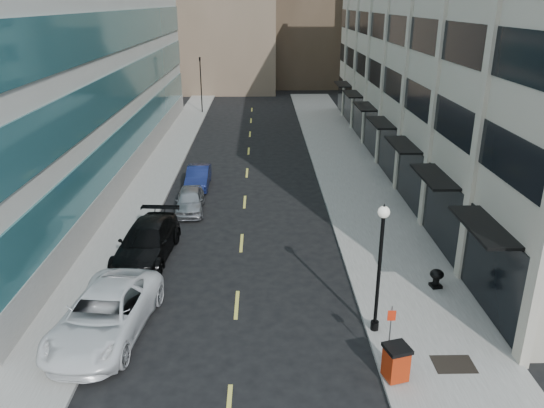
{
  "coord_description": "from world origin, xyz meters",
  "views": [
    {
      "loc": [
        1.07,
        -11.01,
        11.79
      ],
      "look_at": [
        1.54,
        11.93,
        2.96
      ],
      "focal_mm": 35.0,
      "sensor_mm": 36.0,
      "label": 1
    }
  ],
  "objects_px": {
    "traffic_signal": "(200,61)",
    "car_blue_sedan": "(198,177)",
    "car_white_van": "(105,315)",
    "sign_post": "(390,328)",
    "trash_bin": "(396,361)",
    "lamppost": "(380,258)",
    "car_black_pickup": "(147,242)",
    "car_silver_sedan": "(190,200)",
    "urn_planter": "(437,277)"
  },
  "relations": [
    {
      "from": "traffic_signal",
      "to": "car_silver_sedan",
      "type": "xyz_separation_m",
      "value": [
        2.3,
        -29.47,
        -5.03
      ]
    },
    {
      "from": "car_blue_sedan",
      "to": "car_white_van",
      "type": "bearing_deg",
      "value": -95.98
    },
    {
      "from": "car_white_van",
      "to": "urn_planter",
      "type": "bearing_deg",
      "value": 19.55
    },
    {
      "from": "traffic_signal",
      "to": "trash_bin",
      "type": "height_order",
      "value": "traffic_signal"
    },
    {
      "from": "lamppost",
      "to": "sign_post",
      "type": "height_order",
      "value": "lamppost"
    },
    {
      "from": "trash_bin",
      "to": "lamppost",
      "type": "distance_m",
      "value": 3.64
    },
    {
      "from": "car_black_pickup",
      "to": "trash_bin",
      "type": "relative_size",
      "value": 4.68
    },
    {
      "from": "car_black_pickup",
      "to": "car_blue_sedan",
      "type": "xyz_separation_m",
      "value": [
        1.32,
        10.56,
        -0.16
      ]
    },
    {
      "from": "trash_bin",
      "to": "urn_planter",
      "type": "height_order",
      "value": "trash_bin"
    },
    {
      "from": "car_silver_sedan",
      "to": "urn_planter",
      "type": "xyz_separation_m",
      "value": [
        11.8,
        -9.49,
        -0.03
      ]
    },
    {
      "from": "car_white_van",
      "to": "car_silver_sedan",
      "type": "distance_m",
      "value": 12.63
    },
    {
      "from": "traffic_signal",
      "to": "urn_planter",
      "type": "distance_m",
      "value": 41.74
    },
    {
      "from": "car_silver_sedan",
      "to": "lamppost",
      "type": "xyz_separation_m",
      "value": [
        8.5,
        -12.61,
        2.47
      ]
    },
    {
      "from": "lamppost",
      "to": "trash_bin",
      "type": "bearing_deg",
      "value": -87.95
    },
    {
      "from": "car_black_pickup",
      "to": "car_silver_sedan",
      "type": "height_order",
      "value": "car_black_pickup"
    },
    {
      "from": "car_white_van",
      "to": "sign_post",
      "type": "bearing_deg",
      "value": -5.62
    },
    {
      "from": "sign_post",
      "to": "urn_planter",
      "type": "height_order",
      "value": "sign_post"
    },
    {
      "from": "car_black_pickup",
      "to": "sign_post",
      "type": "xyz_separation_m",
      "value": [
        9.82,
        -8.65,
        0.81
      ]
    },
    {
      "from": "sign_post",
      "to": "traffic_signal",
      "type": "bearing_deg",
      "value": 104.95
    },
    {
      "from": "traffic_signal",
      "to": "car_blue_sedan",
      "type": "relative_size",
      "value": 1.67
    },
    {
      "from": "car_white_van",
      "to": "sign_post",
      "type": "relative_size",
      "value": 2.69
    },
    {
      "from": "car_blue_sedan",
      "to": "lamppost",
      "type": "xyz_separation_m",
      "value": [
        8.5,
        -17.07,
        2.47
      ]
    },
    {
      "from": "trash_bin",
      "to": "lamppost",
      "type": "xyz_separation_m",
      "value": [
        -0.1,
        2.79,
        2.33
      ]
    },
    {
      "from": "traffic_signal",
      "to": "sign_post",
      "type": "bearing_deg",
      "value": -76.28
    },
    {
      "from": "trash_bin",
      "to": "sign_post",
      "type": "bearing_deg",
      "value": 82.76
    },
    {
      "from": "car_black_pickup",
      "to": "trash_bin",
      "type": "bearing_deg",
      "value": -38.73
    },
    {
      "from": "car_black_pickup",
      "to": "trash_bin",
      "type": "distance_m",
      "value": 13.6
    },
    {
      "from": "car_silver_sedan",
      "to": "urn_planter",
      "type": "height_order",
      "value": "car_silver_sedan"
    },
    {
      "from": "lamppost",
      "to": "urn_planter",
      "type": "xyz_separation_m",
      "value": [
        3.3,
        3.12,
        -2.5
      ]
    },
    {
      "from": "car_black_pickup",
      "to": "car_silver_sedan",
      "type": "relative_size",
      "value": 1.46
    },
    {
      "from": "traffic_signal",
      "to": "car_silver_sedan",
      "type": "height_order",
      "value": "traffic_signal"
    },
    {
      "from": "traffic_signal",
      "to": "car_black_pickup",
      "type": "xyz_separation_m",
      "value": [
        0.98,
        -35.57,
        -4.87
      ]
    },
    {
      "from": "car_black_pickup",
      "to": "car_silver_sedan",
      "type": "bearing_deg",
      "value": 82.2
    },
    {
      "from": "traffic_signal",
      "to": "car_white_van",
      "type": "xyz_separation_m",
      "value": [
        0.7,
        -42.0,
        -4.84
      ]
    },
    {
      "from": "car_silver_sedan",
      "to": "sign_post",
      "type": "bearing_deg",
      "value": -63.66
    },
    {
      "from": "car_blue_sedan",
      "to": "lamppost",
      "type": "distance_m",
      "value": 19.23
    },
    {
      "from": "car_silver_sedan",
      "to": "car_blue_sedan",
      "type": "height_order",
      "value": "car_blue_sedan"
    },
    {
      "from": "car_blue_sedan",
      "to": "trash_bin",
      "type": "bearing_deg",
      "value": -67.19
    },
    {
      "from": "lamppost",
      "to": "car_white_van",
      "type": "bearing_deg",
      "value": 179.52
    },
    {
      "from": "car_black_pickup",
      "to": "urn_planter",
      "type": "relative_size",
      "value": 7.07
    },
    {
      "from": "car_blue_sedan",
      "to": "trash_bin",
      "type": "xyz_separation_m",
      "value": [
        8.6,
        -19.86,
        0.14
      ]
    },
    {
      "from": "traffic_signal",
      "to": "lamppost",
      "type": "distance_m",
      "value": 43.52
    },
    {
      "from": "traffic_signal",
      "to": "car_silver_sedan",
      "type": "bearing_deg",
      "value": -85.54
    },
    {
      "from": "car_black_pickup",
      "to": "car_blue_sedan",
      "type": "height_order",
      "value": "car_black_pickup"
    },
    {
      "from": "car_blue_sedan",
      "to": "lamppost",
      "type": "relative_size",
      "value": 0.82
    },
    {
      "from": "trash_bin",
      "to": "sign_post",
      "type": "height_order",
      "value": "sign_post"
    },
    {
      "from": "car_black_pickup",
      "to": "trash_bin",
      "type": "height_order",
      "value": "car_black_pickup"
    },
    {
      "from": "traffic_signal",
      "to": "car_white_van",
      "type": "bearing_deg",
      "value": -89.05
    },
    {
      "from": "traffic_signal",
      "to": "car_blue_sedan",
      "type": "distance_m",
      "value": 25.62
    },
    {
      "from": "lamppost",
      "to": "sign_post",
      "type": "distance_m",
      "value": 2.61
    }
  ]
}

